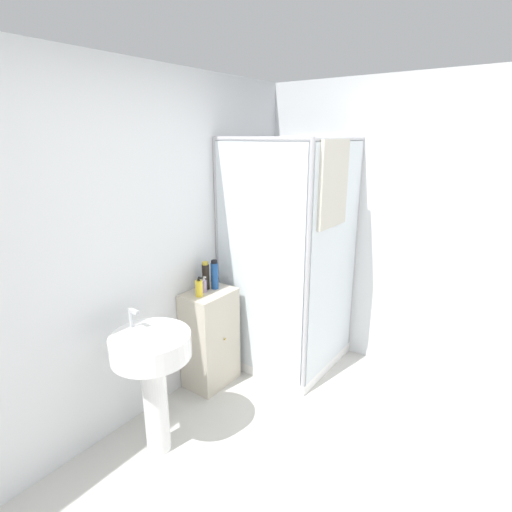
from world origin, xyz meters
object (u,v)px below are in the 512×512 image
lotion_bottle_white (204,286)px  shampoo_bottle_blue (215,275)px  sink (152,365)px  soap_dispenser (199,288)px  shampoo_bottle_tall_black (206,276)px

lotion_bottle_white → shampoo_bottle_blue: bearing=-9.2°
sink → shampoo_bottle_blue: shampoo_bottle_blue is taller
sink → shampoo_bottle_blue: size_ratio=4.07×
lotion_bottle_white → soap_dispenser: bearing=-161.9°
soap_dispenser → shampoo_bottle_blue: 0.20m
sink → lotion_bottle_white: (0.76, 0.26, 0.24)m
sink → soap_dispenser: (0.68, 0.23, 0.25)m
lotion_bottle_white → sink: bearing=-161.3°
shampoo_bottle_tall_black → shampoo_bottle_blue: size_ratio=0.96×
sink → soap_dispenser: size_ratio=6.09×
sink → shampoo_bottle_tall_black: size_ratio=4.23×
shampoo_bottle_blue → sink: bearing=-164.6°
sink → shampoo_bottle_blue: (0.87, 0.24, 0.30)m
shampoo_bottle_blue → lotion_bottle_white: 0.13m
sink → lotion_bottle_white: sink is taller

